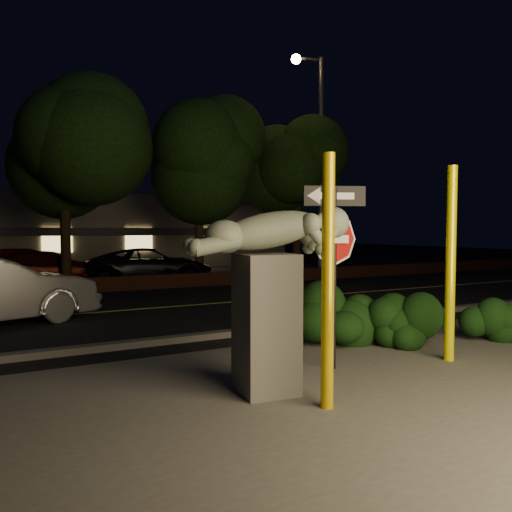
{
  "coord_description": "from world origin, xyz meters",
  "views": [
    {
      "loc": [
        -5.01,
        -5.87,
        2.09
      ],
      "look_at": [
        -0.55,
        2.36,
        1.6
      ],
      "focal_mm": 35.0,
      "sensor_mm": 36.0,
      "label": 1
    }
  ],
  "objects": [
    {
      "name": "tree_far_d",
      "position": [
        7.5,
        13.3,
        5.42
      ],
      "size": [
        4.4,
        4.4,
        7.42
      ],
      "color": "black",
      "rests_on": "ground"
    },
    {
      "name": "parked_car_darkred",
      "position": [
        -2.95,
        14.3,
        0.65
      ],
      "size": [
        4.58,
        2.04,
        1.31
      ],
      "primitive_type": "imported",
      "rotation": [
        0.0,
        0.0,
        1.62
      ],
      "color": "#421209",
      "rests_on": "ground"
    },
    {
      "name": "signpost",
      "position": [
        -0.48,
        0.05,
        1.95
      ],
      "size": [
        0.87,
        0.36,
        2.74
      ],
      "rotation": [
        0.0,
        0.0,
        -0.37
      ],
      "color": "black",
      "rests_on": "ground"
    },
    {
      "name": "parking_lot",
      "position": [
        0.0,
        17.0,
        0.01
      ],
      "size": [
        40.0,
        12.0,
        0.01
      ],
      "primitive_type": "cube",
      "color": "black",
      "rests_on": "ground"
    },
    {
      "name": "yellow_pole_right",
      "position": [
        1.41,
        -0.45,
        1.55
      ],
      "size": [
        0.15,
        0.15,
        3.09
      ],
      "primitive_type": "cylinder",
      "color": "#FDF300",
      "rests_on": "ground"
    },
    {
      "name": "sculpture",
      "position": [
        -1.87,
        -0.42,
        1.48
      ],
      "size": [
        2.25,
        0.83,
        2.4
      ],
      "rotation": [
        0.0,
        0.0,
        -0.11
      ],
      "color": "#4C4944",
      "rests_on": "ground"
    },
    {
      "name": "brick_wall",
      "position": [
        0.0,
        11.3,
        0.25
      ],
      "size": [
        40.0,
        0.35,
        0.5
      ],
      "primitive_type": "cube",
      "color": "#4C2718",
      "rests_on": "ground"
    },
    {
      "name": "road",
      "position": [
        0.0,
        7.0,
        0.01
      ],
      "size": [
        80.0,
        8.0,
        0.01
      ],
      "primitive_type": "cube",
      "color": "black",
      "rests_on": "ground"
    },
    {
      "name": "curb",
      "position": [
        0.0,
        2.9,
        0.06
      ],
      "size": [
        80.0,
        0.25,
        0.12
      ],
      "primitive_type": "cube",
      "color": "#4C4944",
      "rests_on": "ground"
    },
    {
      "name": "hedge_far_right",
      "position": [
        3.08,
        0.14,
        0.44
      ],
      "size": [
        1.32,
        0.88,
        0.87
      ],
      "primitive_type": "ellipsoid",
      "rotation": [
        0.0,
        0.0,
        -0.08
      ],
      "color": "black",
      "rests_on": "ground"
    },
    {
      "name": "hedge_right",
      "position": [
        1.61,
        0.54,
        0.51
      ],
      "size": [
        1.59,
        0.88,
        1.03
      ],
      "primitive_type": "ellipsoid",
      "rotation": [
        0.0,
        0.0,
        0.02
      ],
      "color": "black",
      "rests_on": "ground"
    },
    {
      "name": "parked_car_red",
      "position": [
        -3.73,
        14.99,
        0.75
      ],
      "size": [
        4.63,
        2.46,
        1.5
      ],
      "primitive_type": "imported",
      "rotation": [
        0.0,
        0.0,
        1.73
      ],
      "color": "maroon",
      "rests_on": "ground"
    },
    {
      "name": "yellow_pole_left",
      "position": [
        -1.56,
        -1.24,
        1.48
      ],
      "size": [
        0.15,
        0.15,
        2.97
      ],
      "primitive_type": "cylinder",
      "color": "#D5AF09",
      "rests_on": "ground"
    },
    {
      "name": "streetlight",
      "position": [
        7.67,
        12.06,
        5.69
      ],
      "size": [
        1.39,
        0.64,
        9.57
      ],
      "rotation": [
        0.0,
        0.0,
        -0.3
      ],
      "color": "#47474C",
      "rests_on": "ground"
    },
    {
      "name": "building",
      "position": [
        0.0,
        24.99,
        2.0
      ],
      "size": [
        22.0,
        10.2,
        4.0
      ],
      "color": "#676352",
      "rests_on": "ground"
    },
    {
      "name": "tree_far_c",
      "position": [
        2.5,
        12.8,
        5.66
      ],
      "size": [
        4.8,
        4.8,
        7.84
      ],
      "color": "black",
      "rests_on": "ground"
    },
    {
      "name": "lane_marking",
      "position": [
        0.0,
        7.0,
        0.02
      ],
      "size": [
        80.0,
        0.12,
        0.0
      ],
      "primitive_type": "cube",
      "color": "#CCCA51",
      "rests_on": "road"
    },
    {
      "name": "hedge_center",
      "position": [
        0.4,
        1.29,
        0.56
      ],
      "size": [
        2.36,
        1.67,
        1.12
      ],
      "primitive_type": "ellipsoid",
      "rotation": [
        0.0,
        0.0,
        -0.34
      ],
      "color": "black",
      "rests_on": "ground"
    },
    {
      "name": "tree_far_b",
      "position": [
        -2.5,
        13.2,
        6.05
      ],
      "size": [
        5.2,
        5.2,
        8.41
      ],
      "color": "black",
      "rests_on": "ground"
    },
    {
      "name": "ground",
      "position": [
        0.0,
        10.0,
        0.0
      ],
      "size": [
        90.0,
        90.0,
        0.0
      ],
      "primitive_type": "plane",
      "color": "black",
      "rests_on": "ground"
    },
    {
      "name": "patio",
      "position": [
        0.0,
        -1.0,
        0.01
      ],
      "size": [
        14.0,
        6.0,
        0.02
      ],
      "primitive_type": "cube",
      "color": "#4C4944",
      "rests_on": "ground"
    },
    {
      "name": "parked_car_dark",
      "position": [
        0.75,
        13.64,
        0.68
      ],
      "size": [
        5.29,
        3.29,
        1.36
      ],
      "primitive_type": "imported",
      "rotation": [
        0.0,
        0.0,
        1.35
      ],
      "color": "black",
      "rests_on": "ground"
    }
  ]
}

